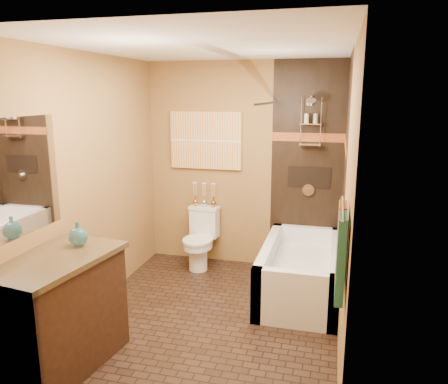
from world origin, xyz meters
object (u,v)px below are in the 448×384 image
(sunset_painting, at_px, (206,140))
(vanity, at_px, (58,312))
(bathtub, at_px, (301,275))
(toilet, at_px, (201,238))

(sunset_painting, distance_m, vanity, 2.74)
(vanity, bearing_deg, sunset_painting, 87.55)
(sunset_painting, height_order, bathtub, sunset_painting)
(sunset_painting, relative_size, toilet, 1.23)
(toilet, bearing_deg, vanity, -96.11)
(bathtub, xyz_separation_m, vanity, (-1.72, -1.75, 0.24))
(bathtub, bearing_deg, toilet, 159.46)
(bathtub, distance_m, toilet, 1.36)
(sunset_painting, relative_size, bathtub, 0.60)
(sunset_painting, height_order, vanity, sunset_painting)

